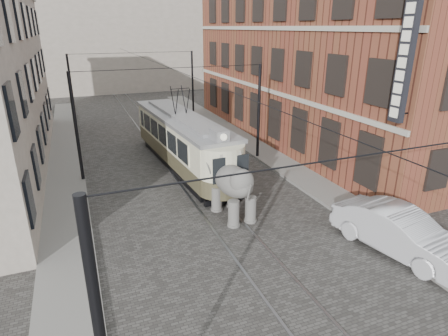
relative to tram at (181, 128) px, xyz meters
name	(u,v)px	position (x,y,z in m)	size (l,w,h in m)	color
ground	(215,210)	(-0.23, -6.30, -2.40)	(120.00, 120.00, 0.00)	#474542
tram_rails	(215,209)	(-0.23, -6.30, -2.39)	(1.54, 80.00, 0.02)	slate
sidewalk_right	(322,189)	(5.77, -6.30, -2.32)	(2.00, 60.00, 0.15)	slate
sidewalk_left	(67,235)	(-6.73, -6.30, -2.32)	(2.00, 60.00, 0.15)	slate
brick_building	(313,57)	(10.77, 2.70, 3.60)	(8.00, 26.00, 12.00)	brown
distant_block	(110,35)	(-0.23, 33.70, 4.60)	(28.00, 10.00, 14.00)	gray
catenary	(180,124)	(-0.43, -1.30, 0.60)	(11.00, 30.20, 6.00)	black
tram	(181,128)	(0.00, 0.00, 0.00)	(2.50, 12.09, 4.80)	beige
elephant	(233,189)	(0.33, -7.14, -1.09)	(2.36, 4.29, 2.63)	#5D5A56
parked_car	(399,232)	(5.01, -12.14, -1.55)	(1.82, 5.18, 1.71)	#B5B4B9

